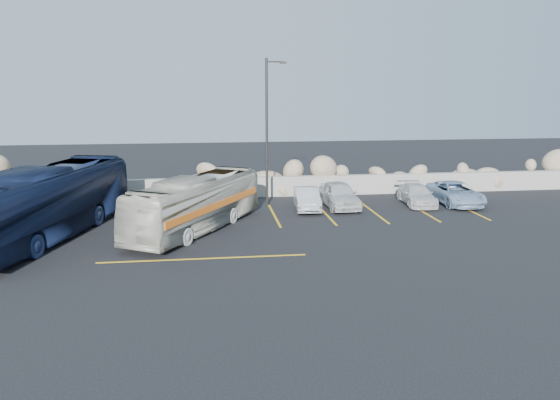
{
  "coord_description": "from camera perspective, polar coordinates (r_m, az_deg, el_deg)",
  "views": [
    {
      "loc": [
        -0.7,
        -20.11,
        6.5
      ],
      "look_at": [
        2.5,
        4.0,
        1.43
      ],
      "focal_mm": 35.0,
      "sensor_mm": 36.0,
      "label": 1
    }
  ],
  "objects": [
    {
      "name": "car_b",
      "position": [
        29.34,
        2.84,
        0.12
      ],
      "size": [
        1.53,
        3.65,
        1.17
      ],
      "primitive_type": "imported",
      "rotation": [
        0.0,
        0.0,
        -0.08
      ],
      "color": "silver",
      "rests_on": "ground"
    },
    {
      "name": "car_d",
      "position": [
        32.23,
        17.85,
        0.68
      ],
      "size": [
        2.08,
        4.48,
        1.24
      ],
      "primitive_type": "imported",
      "rotation": [
        0.0,
        0.0,
        0.0
      ],
      "color": "#8AA6C4",
      "rests_on": "ground"
    },
    {
      "name": "lamppost",
      "position": [
        29.87,
        -1.29,
        7.53
      ],
      "size": [
        1.14,
        0.18,
        8.0
      ],
      "color": "#292624",
      "rests_on": "ground"
    },
    {
      "name": "seawall",
      "position": [
        32.66,
        -6.2,
        1.29
      ],
      "size": [
        60.0,
        0.4,
        1.2
      ],
      "primitive_type": "cube",
      "color": "gray",
      "rests_on": "ground"
    },
    {
      "name": "parking_lines",
      "position": [
        27.03,
        4.08,
        -2.17
      ],
      "size": [
        18.16,
        9.36,
        0.01
      ],
      "color": "gold",
      "rests_on": "ground"
    },
    {
      "name": "car_c",
      "position": [
        31.51,
        14.09,
        0.53
      ],
      "size": [
        1.86,
        3.92,
        1.11
      ],
      "primitive_type": "imported",
      "rotation": [
        0.0,
        0.0,
        -0.08
      ],
      "color": "silver",
      "rests_on": "ground"
    },
    {
      "name": "car_a",
      "position": [
        30.0,
        6.21,
        0.55
      ],
      "size": [
        1.79,
        4.18,
        1.41
      ],
      "primitive_type": "imported",
      "rotation": [
        0.0,
        0.0,
        0.03
      ],
      "color": "silver",
      "rests_on": "ground"
    },
    {
      "name": "vintage_bus",
      "position": [
        25.25,
        -8.74,
        -0.37
      ],
      "size": [
        6.34,
        8.85,
        2.51
      ],
      "primitive_type": "imported",
      "rotation": [
        0.0,
        0.0,
        -0.53
      ],
      "color": "beige",
      "rests_on": "ground"
    },
    {
      "name": "riprap_pile",
      "position": [
        33.73,
        -6.28,
        2.83
      ],
      "size": [
        54.0,
        2.8,
        2.6
      ],
      "primitive_type": null,
      "color": "tan",
      "rests_on": "ground"
    },
    {
      "name": "tour_coach",
      "position": [
        25.82,
        -23.2,
        -0.21
      ],
      "size": [
        5.52,
        11.55,
        3.14
      ],
      "primitive_type": "imported",
      "rotation": [
        0.0,
        0.0,
        -0.27
      ],
      "color": "#0F1834",
      "rests_on": "ground"
    },
    {
      "name": "ground",
      "position": [
        21.15,
        -5.33,
        -6.19
      ],
      "size": [
        90.0,
        90.0,
        0.0
      ],
      "primitive_type": "plane",
      "color": "black",
      "rests_on": "ground"
    }
  ]
}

